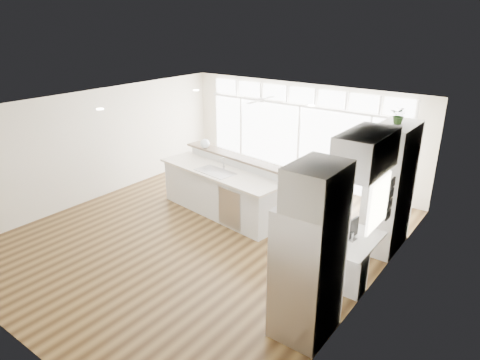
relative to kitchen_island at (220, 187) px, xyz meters
The scene contains 24 objects.
floor 1.26m from the kitchen_island, 68.23° to the right, with size 7.00×8.00×0.02m, color #3F2913.
ceiling 2.32m from the kitchen_island, 68.23° to the right, with size 7.00×8.00×0.02m, color white.
wall_back 3.10m from the kitchen_island, 82.40° to the left, with size 7.00×0.04×2.70m, color silver.
wall_front 5.07m from the kitchen_island, 85.43° to the right, with size 7.00×0.04×2.70m, color silver.
wall_left 3.33m from the kitchen_island, 162.08° to the right, with size 0.04×8.00×2.70m, color silver.
wall_right 4.09m from the kitchen_island, 14.41° to the right, with size 0.04×8.00×2.70m, color silver.
glass_wall 2.99m from the kitchen_island, 82.24° to the left, with size 5.80×0.06×2.08m, color white.
transom_row 3.43m from the kitchen_island, 82.24° to the left, with size 5.90×0.06×0.40m, color white.
desk_window 4.03m from the kitchen_island, 10.31° to the right, with size 0.04×0.85×0.85m, color white.
ceiling_fan 2.57m from the kitchen_island, 93.18° to the left, with size 1.16×1.16×0.32m, color silver.
recessed_lights 2.22m from the kitchen_island, 63.49° to the right, with size 3.40×3.00×0.02m, color white.
oven_cabinet 3.71m from the kitchen_island, 12.59° to the left, with size 0.64×1.20×2.50m, color white.
desk_nook 3.61m from the kitchen_island, 11.25° to the right, with size 0.72×1.30×0.76m, color white.
upper_cabinets 4.02m from the kitchen_island, 11.13° to the right, with size 0.64×1.30×0.64m, color white.
refrigerator 4.24m from the kitchen_island, 33.83° to the right, with size 0.76×0.90×2.00m, color #B7B7BC.
fridge_cabinet 4.58m from the kitchen_island, 33.38° to the right, with size 0.64×0.90×0.60m, color white.
framed_photos 3.93m from the kitchen_island, ahead, with size 0.06×0.22×0.80m, color black.
kitchen_island is the anchor object (origin of this frame).
rug 2.71m from the kitchen_island, ahead, with size 0.97×0.70×0.01m, color #351D11.
office_chair 2.22m from the kitchen_island, ahead, with size 0.57×0.52×1.09m, color black.
fishbowl 1.28m from the kitchen_island, 149.17° to the left, with size 0.23×0.23×0.23m, color silver.
monitor 3.53m from the kitchen_island, 11.51° to the right, with size 0.08×0.45×0.38m, color black.
keyboard 3.36m from the kitchen_island, 12.09° to the right, with size 0.12×0.32×0.02m, color white.
potted_plant 4.16m from the kitchen_island, 12.59° to the left, with size 0.29×0.32×0.25m, color #385E28.
Camera 1 is at (5.41, -6.00, 4.35)m, focal length 32.00 mm.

